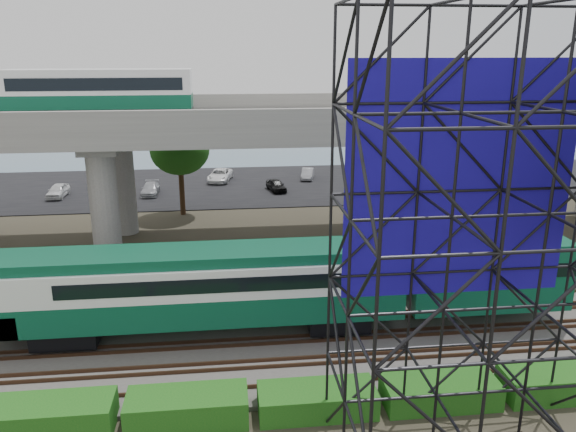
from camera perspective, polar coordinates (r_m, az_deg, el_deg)
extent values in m
plane|color=#474233|center=(26.85, -0.77, -14.03)|extent=(140.00, 140.00, 0.00)
cube|color=slate|center=(28.54, -1.18, -11.82)|extent=(90.00, 12.00, 0.20)
cube|color=black|center=(36.23, -2.44, -5.50)|extent=(90.00, 5.00, 0.08)
cube|color=black|center=(58.64, -4.11, 3.16)|extent=(90.00, 18.00, 0.08)
cube|color=slate|center=(80.19, -4.81, 6.80)|extent=(140.00, 40.00, 0.03)
cube|color=#472D1E|center=(24.41, -0.10, -16.71)|extent=(90.00, 0.08, 0.16)
cube|color=#472D1E|center=(25.62, -0.47, -14.95)|extent=(90.00, 0.08, 0.16)
cube|color=#472D1E|center=(26.10, -0.60, -14.31)|extent=(90.00, 0.08, 0.16)
cube|color=#472D1E|center=(27.33, -0.92, -12.76)|extent=(90.00, 0.08, 0.16)
cube|color=#472D1E|center=(27.82, -1.04, -12.20)|extent=(90.00, 0.08, 0.16)
cube|color=#472D1E|center=(29.09, -1.31, -10.83)|extent=(90.00, 0.08, 0.16)
cube|color=#472D1E|center=(29.58, -1.42, -10.33)|extent=(90.00, 0.08, 0.16)
cube|color=#472D1E|center=(30.87, -1.66, -9.12)|extent=(90.00, 0.08, 0.16)
cube|color=#472D1E|center=(31.37, -1.75, -8.68)|extent=(90.00, 0.08, 0.16)
cube|color=#472D1E|center=(32.67, -1.96, -7.60)|extent=(90.00, 0.08, 0.16)
cube|color=black|center=(29.15, -21.45, -10.85)|extent=(3.00, 2.20, 0.90)
cube|color=black|center=(28.61, 4.99, -10.20)|extent=(3.00, 2.20, 0.90)
cube|color=#0B4D33|center=(27.63, -8.44, -8.69)|extent=(19.00, 3.00, 1.40)
cube|color=white|center=(27.04, -8.57, -5.91)|extent=(19.00, 3.00, 1.50)
cube|color=#0B4D33|center=(26.68, -8.66, -3.93)|extent=(19.00, 2.60, 0.50)
cube|color=black|center=(27.00, -6.44, -5.75)|extent=(15.00, 3.06, 0.70)
cube|color=#0B4D33|center=(30.06, 19.32, -5.27)|extent=(8.00, 3.00, 3.40)
cube|color=#9E9B93|center=(39.37, -3.18, 9.20)|extent=(80.00, 12.00, 1.20)
cube|color=#9E9B93|center=(33.54, -2.61, 9.88)|extent=(80.00, 0.50, 1.10)
cube|color=#9E9B93|center=(44.96, -3.66, 11.60)|extent=(80.00, 0.50, 1.10)
cylinder|color=#9E9B93|center=(37.59, -18.13, 0.86)|extent=(1.80, 1.80, 8.00)
cylinder|color=#9E9B93|center=(44.25, -16.42, 3.32)|extent=(1.80, 1.80, 8.00)
cube|color=#9E9B93|center=(40.19, -17.66, 7.30)|extent=(2.40, 9.00, 0.60)
cylinder|color=#9E9B93|center=(38.77, 12.18, 1.80)|extent=(1.80, 1.80, 8.00)
cylinder|color=#9E9B93|center=(45.26, 9.41, 4.07)|extent=(1.80, 1.80, 8.00)
cube|color=#9E9B93|center=(41.30, 10.96, 8.01)|extent=(2.40, 9.00, 0.60)
cube|color=black|center=(40.02, -18.39, 9.88)|extent=(12.00, 2.50, 0.70)
cube|color=#0B4D33|center=(39.94, -18.50, 11.02)|extent=(12.00, 2.50, 0.90)
cube|color=white|center=(39.87, -18.64, 12.59)|extent=(12.00, 2.50, 1.30)
cube|color=black|center=(39.86, -18.65, 12.66)|extent=(11.00, 2.56, 0.80)
cube|color=white|center=(39.83, -18.75, 13.73)|extent=(12.00, 2.40, 0.30)
cube|color=#1A0E9F|center=(20.21, 17.07, 3.32)|extent=(8.10, 0.08, 8.25)
cube|color=#135313|center=(23.80, -22.93, -18.26)|extent=(4.60, 1.80, 1.20)
cube|color=#135313|center=(22.90, -10.18, -18.63)|extent=(4.60, 1.80, 1.15)
cube|color=#135313|center=(23.10, 2.96, -18.19)|extent=(4.60, 1.80, 1.03)
cube|color=#135313|center=(24.32, 15.19, -16.87)|extent=(4.60, 1.80, 1.01)
cube|color=#135313|center=(26.42, 25.71, -15.02)|extent=(4.60, 1.80, 1.12)
cylinder|color=#382314|center=(40.63, 17.40, -0.27)|extent=(0.44, 0.44, 4.80)
ellipsoid|color=#135313|center=(39.86, 17.79, 4.14)|extent=(4.94, 4.94, 4.18)
cylinder|color=#382314|center=(48.46, -10.74, 2.89)|extent=(0.44, 0.44, 4.80)
ellipsoid|color=#135313|center=(47.82, -10.95, 6.62)|extent=(4.94, 4.94, 4.18)
imported|color=black|center=(36.77, -22.11, -5.07)|extent=(5.92, 3.31, 1.57)
imported|color=silver|center=(57.76, -22.34, 2.40)|extent=(1.61, 3.69, 1.24)
imported|color=#ACAFB4|center=(61.72, -18.25, 3.64)|extent=(1.63, 3.69, 1.18)
imported|color=#9C9DA3|center=(56.02, -13.81, 2.70)|extent=(1.55, 3.80, 1.10)
imported|color=white|center=(60.39, -6.91, 4.14)|extent=(2.95, 4.91, 1.27)
imported|color=black|center=(55.75, -1.21, 3.15)|extent=(2.09, 3.63, 1.16)
imported|color=#97989E|center=(61.05, 2.00, 4.32)|extent=(1.91, 3.58, 1.12)
imported|color=white|center=(57.45, 8.50, 3.33)|extent=(1.55, 3.75, 1.09)
imported|color=#A6AAAE|center=(63.10, 10.47, 4.44)|extent=(2.38, 4.13, 1.08)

